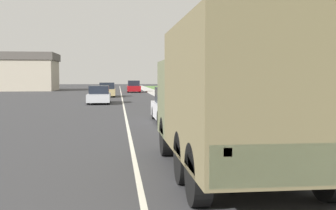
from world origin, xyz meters
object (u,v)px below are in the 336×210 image
object	(u,v)px
car_fourth_ahead	(134,87)
pickup_truck	(334,112)
car_second_ahead	(99,95)
military_truck	(233,96)
car_third_ahead	(107,90)
car_nearest_ahead	(173,106)

from	to	relation	value
car_fourth_ahead	pickup_truck	world-z (taller)	pickup_truck
car_second_ahead	pickup_truck	size ratio (longest dim) A/B	0.91
military_truck	car_third_ahead	xyz separation A→B (m)	(-3.58, 37.35, -1.03)
car_nearest_ahead	car_second_ahead	distance (m)	15.22
military_truck	car_second_ahead	world-z (taller)	military_truck
car_nearest_ahead	car_fourth_ahead	bearing A→B (deg)	90.55
military_truck	car_second_ahead	distance (m)	25.96
military_truck	car_second_ahead	size ratio (longest dim) A/B	1.42
car_nearest_ahead	military_truck	bearing A→B (deg)	-90.82
car_nearest_ahead	car_fourth_ahead	size ratio (longest dim) A/B	1.10
pickup_truck	car_nearest_ahead	bearing A→B (deg)	134.50
military_truck	car_fourth_ahead	bearing A→B (deg)	90.25
car_nearest_ahead	car_second_ahead	bearing A→B (deg)	105.53
car_second_ahead	military_truck	bearing A→B (deg)	-81.31
car_nearest_ahead	pickup_truck	distance (m)	7.38
car_third_ahead	car_nearest_ahead	bearing A→B (deg)	-81.94
car_nearest_ahead	pickup_truck	world-z (taller)	pickup_truck
car_nearest_ahead	car_third_ahead	world-z (taller)	car_nearest_ahead
car_third_ahead	pickup_truck	world-z (taller)	pickup_truck
military_truck	pickup_truck	bearing A→B (deg)	47.00
military_truck	car_fourth_ahead	world-z (taller)	military_truck
car_third_ahead	pickup_truck	bearing A→B (deg)	-74.28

